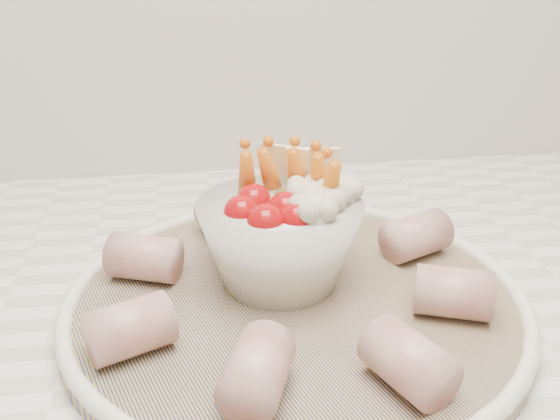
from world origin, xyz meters
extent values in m
cube|color=white|center=(0.00, 1.45, 0.90)|extent=(2.04, 0.62, 0.04)
cylinder|color=navy|center=(-0.06, 1.43, 0.93)|extent=(0.44, 0.44, 0.01)
torus|color=white|center=(-0.06, 1.43, 0.94)|extent=(0.35, 0.35, 0.01)
sphere|color=#9F0A0C|center=(-0.10, 1.44, 1.00)|extent=(0.03, 0.03, 0.03)
sphere|color=#9F0A0C|center=(-0.08, 1.43, 1.00)|extent=(0.03, 0.03, 0.03)
sphere|color=#9F0A0C|center=(-0.06, 1.43, 1.00)|extent=(0.03, 0.03, 0.03)
sphere|color=#9F0A0C|center=(-0.09, 1.47, 1.00)|extent=(0.03, 0.03, 0.03)
sphere|color=#9F0A0C|center=(-0.06, 1.45, 1.00)|extent=(0.03, 0.03, 0.03)
sphere|color=#9F0A0C|center=(-0.04, 1.44, 1.00)|extent=(0.03, 0.03, 0.03)
sphere|color=#496220|center=(-0.06, 1.47, 1.00)|extent=(0.02, 0.02, 0.02)
cone|color=#CE6113|center=(-0.07, 1.49, 1.01)|extent=(0.04, 0.04, 0.06)
cone|color=#CE6113|center=(-0.05, 1.48, 1.01)|extent=(0.03, 0.05, 0.06)
cone|color=#CE6113|center=(-0.03, 1.47, 1.01)|extent=(0.03, 0.04, 0.06)
cone|color=#CE6113|center=(-0.09, 1.48, 1.01)|extent=(0.02, 0.04, 0.06)
cone|color=#CE6113|center=(-0.03, 1.45, 1.01)|extent=(0.02, 0.04, 0.06)
sphere|color=beige|center=(-0.03, 1.45, 1.00)|extent=(0.03, 0.03, 0.03)
sphere|color=beige|center=(-0.05, 1.43, 1.00)|extent=(0.03, 0.03, 0.03)
sphere|color=beige|center=(-0.02, 1.46, 1.00)|extent=(0.03, 0.03, 0.03)
sphere|color=beige|center=(-0.04, 1.46, 1.00)|extent=(0.03, 0.03, 0.03)
cube|color=#F7F1C0|center=(-0.05, 1.50, 1.01)|extent=(0.04, 0.03, 0.05)
cube|color=#F7F1C0|center=(-0.04, 1.49, 1.01)|extent=(0.04, 0.02, 0.05)
cylinder|color=#A94D4D|center=(0.05, 1.39, 0.95)|extent=(0.06, 0.05, 0.04)
cylinder|color=#A94D4D|center=(0.05, 1.48, 0.95)|extent=(0.06, 0.05, 0.04)
cylinder|color=#A94D4D|center=(-0.01, 1.55, 0.95)|extent=(0.05, 0.06, 0.04)
cylinder|color=#A94D4D|center=(-0.10, 1.54, 0.95)|extent=(0.05, 0.06, 0.04)
cylinder|color=#A94D4D|center=(-0.17, 1.47, 0.95)|extent=(0.06, 0.05, 0.04)
cylinder|color=#A94D4D|center=(-0.18, 1.38, 0.95)|extent=(0.06, 0.05, 0.04)
cylinder|color=#A94D4D|center=(-0.10, 1.32, 0.95)|extent=(0.05, 0.06, 0.04)
cylinder|color=#A94D4D|center=(-0.01, 1.32, 0.95)|extent=(0.05, 0.06, 0.04)
camera|label=1|loc=(-0.13, 1.03, 1.19)|focal=40.00mm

